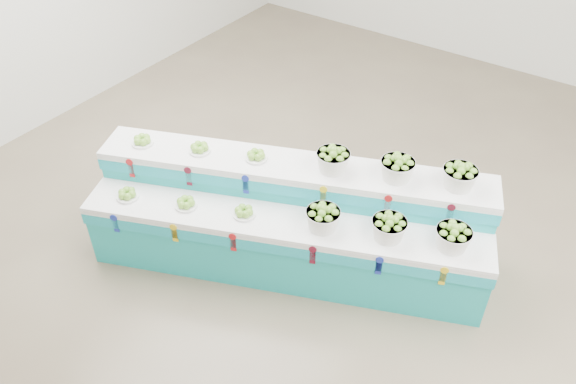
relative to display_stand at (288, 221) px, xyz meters
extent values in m
plane|color=brown|center=(0.87, 0.31, -0.51)|extent=(10.00, 10.00, 0.00)
cylinder|color=white|center=(-1.30, -0.78, 0.26)|extent=(0.28, 0.28, 0.10)
cylinder|color=white|center=(-0.76, -0.56, 0.26)|extent=(0.28, 0.28, 0.10)
cylinder|color=white|center=(-0.24, -0.35, 0.26)|extent=(0.28, 0.28, 0.10)
cylinder|color=white|center=(-1.48, -0.35, 0.56)|extent=(0.28, 0.28, 0.10)
cylinder|color=white|center=(-0.94, -0.13, 0.56)|extent=(0.28, 0.28, 0.10)
cylinder|color=white|center=(-0.42, 0.08, 0.56)|extent=(0.28, 0.28, 0.10)
camera|label=1|loc=(2.33, -3.37, 3.75)|focal=36.19mm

